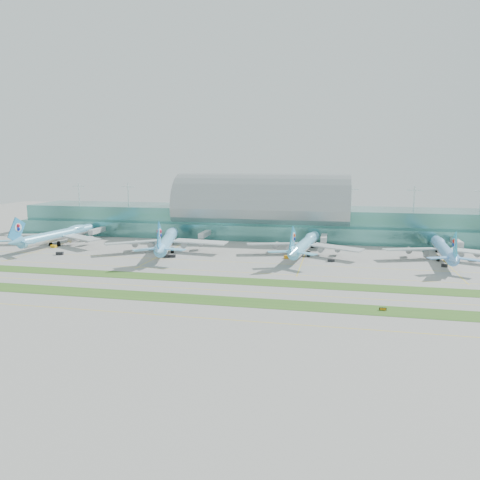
% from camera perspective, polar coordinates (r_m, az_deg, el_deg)
% --- Properties ---
extents(ground, '(700.00, 700.00, 0.00)m').
position_cam_1_polar(ground, '(204.09, -3.19, -5.00)').
color(ground, gray).
rests_on(ground, ground).
extents(terminal, '(340.00, 69.10, 36.00)m').
position_cam_1_polar(terminal, '(325.75, 2.68, 3.01)').
color(terminal, '#3D7A75').
rests_on(terminal, ground).
extents(grass_strip_near, '(420.00, 12.00, 0.08)m').
position_cam_1_polar(grass_strip_near, '(178.19, -5.55, -7.18)').
color(grass_strip_near, '#2D591E').
rests_on(grass_strip_near, ground).
extents(grass_strip_far, '(420.00, 12.00, 0.08)m').
position_cam_1_polar(grass_strip_far, '(205.95, -3.05, -4.85)').
color(grass_strip_far, '#2D591E').
rests_on(grass_strip_far, ground).
extents(taxiline_a, '(420.00, 0.35, 0.01)m').
position_cam_1_polar(taxiline_a, '(160.15, -7.71, -9.18)').
color(taxiline_a, yellow).
rests_on(taxiline_a, ground).
extents(taxiline_b, '(420.00, 0.35, 0.01)m').
position_cam_1_polar(taxiline_b, '(191.07, -4.29, -6.02)').
color(taxiline_b, yellow).
rests_on(taxiline_b, ground).
extents(taxiline_c, '(420.00, 0.35, 0.01)m').
position_cam_1_polar(taxiline_c, '(221.00, -1.98, -3.86)').
color(taxiline_c, yellow).
rests_on(taxiline_c, ground).
extents(taxiline_d, '(420.00, 0.35, 0.01)m').
position_cam_1_polar(taxiline_d, '(241.89, -0.73, -2.68)').
color(taxiline_d, yellow).
rests_on(taxiline_d, ground).
extents(airliner_a, '(67.33, 76.86, 21.15)m').
position_cam_1_polar(airliner_a, '(311.49, -21.21, 0.64)').
color(airliner_a, '#62B3D8').
rests_on(airliner_a, ground).
extents(airliner_b, '(67.89, 78.39, 21.88)m').
position_cam_1_polar(airliner_b, '(271.50, -8.86, 0.00)').
color(airliner_b, '#6FC1F4').
rests_on(airliner_b, ground).
extents(airliner_c, '(64.89, 74.13, 20.41)m').
position_cam_1_polar(airliner_c, '(261.59, 7.94, -0.44)').
color(airliner_c, '#71CFF8').
rests_on(airliner_c, ground).
extents(airliner_d, '(62.45, 70.99, 19.53)m').
position_cam_1_polar(airliner_d, '(267.80, 23.56, -0.97)').
color(airliner_d, '#6EAFF3').
rests_on(airliner_d, ground).
extents(gse_a, '(3.57, 2.40, 1.54)m').
position_cam_1_polar(gse_a, '(303.21, -21.77, -0.72)').
color(gse_a, '#EFAB0E').
rests_on(gse_a, ground).
extents(gse_b, '(4.19, 2.79, 1.58)m').
position_cam_1_polar(gse_b, '(278.54, -21.12, -1.53)').
color(gse_b, black).
rests_on(gse_b, ground).
extents(gse_c, '(3.99, 2.90, 1.47)m').
position_cam_1_polar(gse_c, '(255.48, -8.24, -1.95)').
color(gse_c, black).
rests_on(gse_c, ground).
extents(gse_d, '(4.01, 2.45, 1.70)m').
position_cam_1_polar(gse_d, '(256.02, -9.02, -1.92)').
color(gse_d, black).
rests_on(gse_d, ground).
extents(gse_e, '(3.93, 2.42, 1.67)m').
position_cam_1_polar(gse_e, '(251.19, 5.82, -2.07)').
color(gse_e, orange).
rests_on(gse_e, ground).
extents(gse_f, '(3.67, 2.05, 1.43)m').
position_cam_1_polar(gse_f, '(246.77, 11.05, -2.44)').
color(gse_f, black).
rests_on(gse_f, ground).
extents(gse_g, '(2.92, 1.77, 1.49)m').
position_cam_1_polar(gse_g, '(250.93, 23.66, -2.87)').
color(gse_g, black).
rests_on(gse_g, ground).
extents(taxiway_sign_east, '(2.47, 0.35, 1.04)m').
position_cam_1_polar(taxiway_sign_east, '(171.64, 17.02, -8.05)').
color(taxiway_sign_east, black).
rests_on(taxiway_sign_east, ground).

